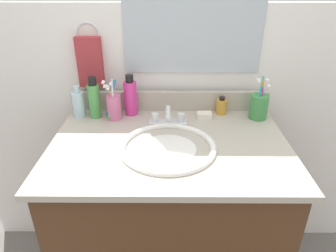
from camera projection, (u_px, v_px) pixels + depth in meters
vanity_cabinet at (168, 225)px, 1.37m from camera, size 0.87×0.58×0.81m
countertop at (169, 145)px, 1.17m from camera, size 0.91×0.63×0.02m
backsplash at (169, 101)px, 1.41m from camera, size 0.91×0.02×0.09m
back_wall at (169, 137)px, 1.57m from camera, size 2.01×0.04×1.30m
mirror_panel at (193, 6)px, 1.26m from camera, size 0.60×0.01×0.56m
towel_ring at (87, 34)px, 1.31m from camera, size 0.10×0.01×0.10m
hand_towel at (89, 62)px, 1.35m from camera, size 0.11×0.04×0.22m
sink_basin at (167, 155)px, 1.14m from camera, size 0.36×0.36×0.11m
faucet at (167, 118)px, 1.29m from camera, size 0.16×0.10×0.08m
bottle_gel_clear at (78, 104)px, 1.34m from camera, size 0.05×0.05×0.14m
bottle_soap_pink at (130, 97)px, 1.36m from camera, size 0.06×0.06×0.18m
bottle_oil_amber at (221, 106)px, 1.38m from camera, size 0.05×0.05×0.08m
bottle_toner_green at (93, 99)px, 1.33m from camera, size 0.05×0.05×0.18m
cup_green at (258, 106)px, 1.33m from camera, size 0.08×0.09×0.19m
cup_pink at (113, 106)px, 1.32m from camera, size 0.08×0.07×0.18m
soap_bar at (203, 115)px, 1.35m from camera, size 0.06×0.04×0.02m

